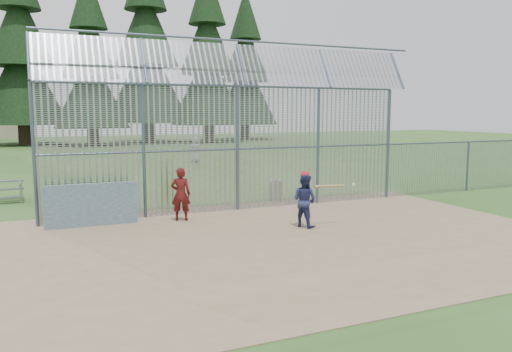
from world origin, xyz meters
name	(u,v)px	position (x,y,z in m)	size (l,w,h in m)	color
ground	(286,234)	(0.00, 0.00, 0.00)	(120.00, 120.00, 0.00)	#2D511E
dirt_infield	(295,238)	(0.00, -0.50, 0.01)	(14.00, 10.00, 0.02)	#756047
dugout_wall	(92,205)	(-4.60, 2.90, 0.62)	(2.50, 0.12, 1.20)	#38566B
batter	(305,200)	(0.80, 0.48, 0.75)	(0.71, 0.56, 1.47)	navy
onlooker	(181,194)	(-2.13, 2.63, 0.80)	(0.57, 0.37, 1.56)	maroon
bg_kid_standing	(195,150)	(3.17, 18.83, 0.82)	(0.81, 0.52, 1.65)	slate
batting_gear	(312,178)	(1.02, 0.44, 1.37)	(1.75, 0.40, 0.52)	red
trash_can	(276,190)	(1.93, 4.63, 0.38)	(0.56, 0.56, 0.82)	gray
backstop_fence	(288,137)	(1.81, 3.43, 2.36)	(20.09, 0.81, 5.30)	#47566B
conifer_row	(117,36)	(1.93, 41.51, 10.83)	(38.48, 12.26, 20.20)	#332319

